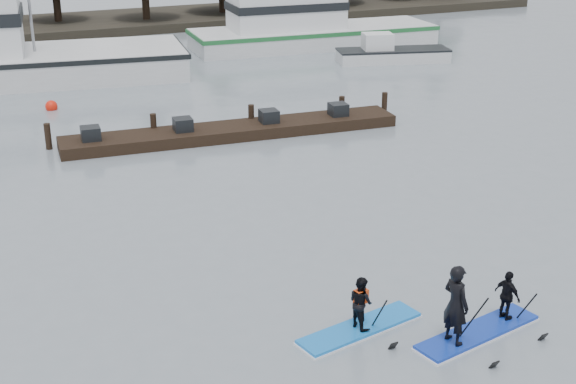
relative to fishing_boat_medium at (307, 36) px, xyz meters
name	(u,v)px	position (x,y,z in m)	size (l,w,h in m)	color
ground	(393,323)	(-12.00, -30.34, -0.62)	(160.00, 160.00, 0.00)	gray
far_shore	(73,25)	(-12.00, 11.66, -0.32)	(70.00, 8.00, 0.60)	#2D281E
treeline	(74,30)	(-12.00, 11.66, -0.62)	(60.00, 4.00, 8.00)	black
fishing_boat_medium	(307,36)	(0.00, 0.00, 0.00)	(15.04, 5.28, 8.75)	silver
skiff	(393,55)	(2.53, -5.88, -0.27)	(6.14, 1.84, 0.72)	silver
floating_dock	(233,131)	(-10.42, -15.36, -0.40)	(13.42, 1.79, 0.45)	black
buoy_b	(52,110)	(-16.42, -8.37, -0.62)	(0.53, 0.53, 0.53)	red
paddleboard_solo	(360,313)	(-12.86, -30.31, -0.17)	(3.18, 1.35, 1.82)	blue
paddleboard_duo	(474,310)	(-10.72, -31.57, 0.08)	(3.34, 1.52, 2.44)	#1232A8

